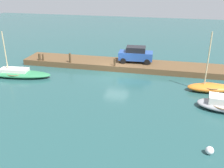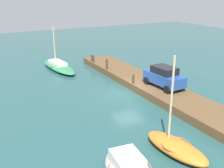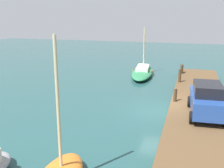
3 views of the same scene
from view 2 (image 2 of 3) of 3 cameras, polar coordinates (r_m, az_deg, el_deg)
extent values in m
plane|color=#234C4C|center=(24.07, 3.33, -1.82)|extent=(84.00, 84.00, 0.00)
cube|color=brown|center=(25.15, 7.72, -0.25)|extent=(22.85, 3.41, 0.64)
cube|color=silver|center=(13.72, 3.19, -15.59)|extent=(1.76, 1.52, 0.57)
ellipsoid|color=#2D7A4C|center=(31.57, -11.12, 3.58)|extent=(7.52, 2.68, 0.61)
torus|color=olive|center=(31.53, -11.14, 3.87)|extent=(2.27, 2.27, 0.07)
cube|color=silver|center=(31.67, -11.32, 4.34)|extent=(2.98, 1.44, 0.40)
cylinder|color=#C6B284|center=(31.87, -12.03, 7.92)|extent=(0.12, 0.12, 4.24)
ellipsoid|color=orange|center=(15.83, 13.29, -12.86)|extent=(4.33, 2.11, 0.73)
torus|color=olive|center=(15.72, 13.35, -12.24)|extent=(1.86, 1.86, 0.07)
cylinder|color=#C6B284|center=(14.96, 12.39, -3.27)|extent=(0.12, 0.12, 4.88)
cylinder|color=#47331E|center=(24.42, 4.50, 1.12)|extent=(0.21, 0.21, 0.84)
cylinder|color=#47331E|center=(28.71, -1.11, 4.19)|extent=(0.23, 0.23, 1.08)
cylinder|color=#47331E|center=(31.67, -3.90, 5.31)|extent=(0.20, 0.20, 0.78)
cylinder|color=#47331E|center=(32.07, -4.23, 5.48)|extent=(0.26, 0.26, 0.78)
cube|color=#234793|center=(23.74, 10.87, 1.17)|extent=(3.89, 1.84, 0.90)
cube|color=black|center=(23.53, 10.98, 2.90)|extent=(2.21, 1.55, 0.60)
cylinder|color=black|center=(24.33, 7.29, 0.69)|extent=(0.65, 0.26, 0.64)
cylinder|color=black|center=(25.34, 10.16, 1.30)|extent=(0.65, 0.26, 0.64)
cylinder|color=black|center=(22.45, 11.52, -1.16)|extent=(0.65, 0.26, 0.64)
cylinder|color=black|center=(23.54, 14.43, -0.42)|extent=(0.65, 0.26, 0.64)
camera|label=1|loc=(19.40, -74.61, 8.83)|focal=41.02mm
camera|label=3|loc=(13.97, 50.78, 1.76)|focal=43.94mm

